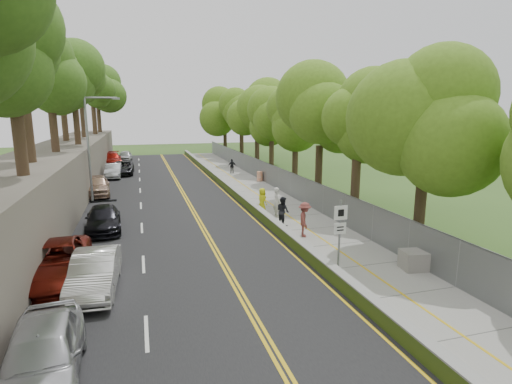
{
  "coord_description": "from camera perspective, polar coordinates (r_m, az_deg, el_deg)",
  "views": [
    {
      "loc": [
        -7.11,
        -17.9,
        6.86
      ],
      "look_at": [
        0.5,
        8.0,
        1.4
      ],
      "focal_mm": 28.0,
      "sensor_mm": 36.0,
      "label": 1
    }
  ],
  "objects": [
    {
      "name": "ground",
      "position": [
        20.45,
        5.03,
        -8.22
      ],
      "size": [
        140.0,
        140.0,
        0.0
      ],
      "primitive_type": "plane",
      "color": "#33511E",
      "rests_on": "ground"
    },
    {
      "name": "road",
      "position": [
        33.65,
        -13.11,
        -0.6
      ],
      "size": [
        11.2,
        66.0,
        0.04
      ],
      "primitive_type": "cube",
      "color": "black",
      "rests_on": "ground"
    },
    {
      "name": "sidewalk",
      "position": [
        34.97,
        -0.01,
        0.16
      ],
      "size": [
        4.2,
        66.0,
        0.05
      ],
      "primitive_type": "cube",
      "color": "gray",
      "rests_on": "ground"
    },
    {
      "name": "jersey_barrier",
      "position": [
        34.35,
        -3.69,
        0.4
      ],
      "size": [
        0.42,
        66.0,
        0.6
      ],
      "primitive_type": "cube",
      "color": "#85C422",
      "rests_on": "ground"
    },
    {
      "name": "rock_embankment",
      "position": [
        33.87,
        -27.07,
        1.92
      ],
      "size": [
        5.0,
        66.0,
        4.0
      ],
      "primitive_type": "cube",
      "color": "#595147",
      "rests_on": "ground"
    },
    {
      "name": "chainlink_fence",
      "position": [
        35.43,
        3.25,
        1.9
      ],
      "size": [
        0.04,
        66.0,
        2.0
      ],
      "primitive_type": "cube",
      "color": "slate",
      "rests_on": "ground"
    },
    {
      "name": "trees_embankment",
      "position": [
        33.62,
        -27.57,
        16.41
      ],
      "size": [
        6.4,
        66.0,
        13.0
      ],
      "primitive_type": null,
      "color": "#457321",
      "rests_on": "rock_embankment"
    },
    {
      "name": "trees_fenceside",
      "position": [
        35.8,
        6.98,
        11.58
      ],
      "size": [
        7.0,
        66.0,
        14.0
      ],
      "primitive_type": null,
      "color": "#5C8A20",
      "rests_on": "ground"
    },
    {
      "name": "streetlight",
      "position": [
        32.15,
        -22.47,
        6.62
      ],
      "size": [
        2.52,
        0.22,
        8.0
      ],
      "color": "gray",
      "rests_on": "ground"
    },
    {
      "name": "signpost",
      "position": [
        17.67,
        11.91,
        -4.92
      ],
      "size": [
        0.62,
        0.09,
        3.1
      ],
      "color": "gray",
      "rests_on": "sidewalk"
    },
    {
      "name": "construction_barrel",
      "position": [
        39.71,
        0.54,
        2.26
      ],
      "size": [
        0.58,
        0.58,
        0.95
      ],
      "primitive_type": "cylinder",
      "color": "#D33B00",
      "rests_on": "sidewalk"
    },
    {
      "name": "concrete_block",
      "position": [
        19.09,
        21.89,
        -9.0
      ],
      "size": [
        1.37,
        1.11,
        0.83
      ],
      "primitive_type": "cube",
      "rotation": [
        0.0,
        0.0,
        -0.15
      ],
      "color": "slate",
      "rests_on": "sidewalk"
    },
    {
      "name": "car_0",
      "position": [
        12.1,
        -28.28,
        -19.82
      ],
      "size": [
        2.27,
        4.89,
        1.62
      ],
      "primitive_type": "imported",
      "rotation": [
        0.0,
        0.0,
        0.07
      ],
      "color": "#B5B5B9",
      "rests_on": "road"
    },
    {
      "name": "car_1",
      "position": [
        16.83,
        -22.03,
        -10.58
      ],
      "size": [
        1.79,
        4.63,
        1.5
      ],
      "primitive_type": "imported",
      "rotation": [
        0.0,
        0.0,
        -0.04
      ],
      "color": "silver",
      "rests_on": "road"
    },
    {
      "name": "car_2",
      "position": [
        18.42,
        -26.63,
        -8.97
      ],
      "size": [
        3.05,
        5.83,
        1.57
      ],
      "primitive_type": "imported",
      "rotation": [
        0.0,
        0.0,
        0.08
      ],
      "color": "#62150C",
      "rests_on": "road"
    },
    {
      "name": "car_3",
      "position": [
        24.91,
        -20.97,
        -3.61
      ],
      "size": [
        2.17,
        4.79,
        1.36
      ],
      "primitive_type": "imported",
      "rotation": [
        0.0,
        0.0,
        0.06
      ],
      "color": "black",
      "rests_on": "road"
    },
    {
      "name": "car_4",
      "position": [
        35.38,
        -21.78,
        0.88
      ],
      "size": [
        2.33,
        5.05,
        1.67
      ],
      "primitive_type": "imported",
      "rotation": [
        0.0,
        0.0,
        0.07
      ],
      "color": "tan",
      "rests_on": "road"
    },
    {
      "name": "car_5",
      "position": [
        44.38,
        -19.7,
        2.88
      ],
      "size": [
        1.63,
        4.46,
        1.46
      ],
      "primitive_type": "imported",
      "rotation": [
        0.0,
        0.0,
        -0.02
      ],
      "color": "#B6B9BD",
      "rests_on": "road"
    },
    {
      "name": "car_6",
      "position": [
        46.38,
        -18.59,
        3.28
      ],
      "size": [
        2.52,
        5.25,
        1.44
      ],
      "primitive_type": "imported",
      "rotation": [
        0.0,
        0.0,
        -0.02
      ],
      "color": "black",
      "rests_on": "road"
    },
    {
      "name": "car_7",
      "position": [
        54.45,
        -19.92,
        4.44
      ],
      "size": [
        2.67,
        5.88,
        1.67
      ],
      "primitive_type": "imported",
      "rotation": [
        0.0,
        0.0,
        0.06
      ],
      "color": "#9E170F",
      "rests_on": "road"
    },
    {
      "name": "car_8",
      "position": [
        58.62,
        -18.2,
        4.9
      ],
      "size": [
        2.0,
        4.38,
        1.46
      ],
      "primitive_type": "imported",
      "rotation": [
        0.0,
        0.0,
        -0.07
      ],
      "color": "#BABBBE",
      "rests_on": "road"
    },
    {
      "name": "painter_0",
      "position": [
        27.43,
        0.89,
        -1.15
      ],
      "size": [
        0.75,
        0.94,
        1.67
      ],
      "primitive_type": "imported",
      "rotation": [
        0.0,
        0.0,
        1.88
      ],
      "color": "#CED314",
      "rests_on": "sidewalk"
    },
    {
      "name": "painter_1",
      "position": [
        26.37,
        2.99,
        -1.39
      ],
      "size": [
        0.49,
        0.72,
        1.93
      ],
      "primitive_type": "imported",
      "rotation": [
        0.0,
        0.0,
        1.61
      ],
      "color": "silver",
      "rests_on": "sidewalk"
    },
    {
      "name": "painter_2",
      "position": [
        24.25,
        3.86,
        -2.73
      ],
      "size": [
        0.86,
        1.0,
        1.77
      ],
      "primitive_type": "imported",
      "rotation": [
        0.0,
        0.0,
        1.82
      ],
      "color": "black",
      "rests_on": "sidewalk"
    },
    {
      "name": "painter_3",
      "position": [
        22.19,
        6.96,
        -3.93
      ],
      "size": [
        1.08,
        1.41,
        1.93
      ],
      "primitive_type": "imported",
      "rotation": [
        0.0,
        0.0,
        1.24
      ],
      "color": "brown",
      "rests_on": "sidewalk"
    },
    {
      "name": "person_far",
      "position": [
        44.76,
        -3.44,
        3.7
      ],
      "size": [
        0.99,
        0.54,
        1.6
      ],
      "primitive_type": "imported",
      "rotation": [
        0.0,
        0.0,
        2.98
      ],
      "color": "black",
      "rests_on": "sidewalk"
    }
  ]
}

